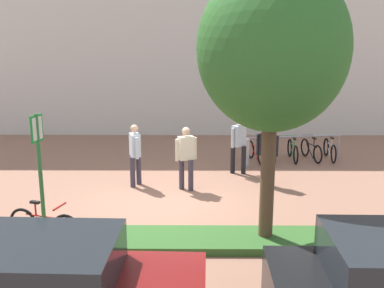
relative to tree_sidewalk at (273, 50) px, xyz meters
name	(u,v)px	position (x,y,z in m)	size (l,w,h in m)	color
ground_plane	(166,204)	(-2.13, 2.15, -3.83)	(60.00, 60.00, 0.00)	#936651
building_facade	(178,9)	(-2.13, 10.55, 1.17)	(28.00, 1.20, 10.00)	silver
planter_strip	(187,240)	(-1.57, -0.08, -3.75)	(7.00, 1.10, 0.16)	#336028
tree_sidewalk	(273,50)	(0.00, 0.00, 0.00)	(2.80, 2.80, 5.39)	brown
parking_sign_post	(39,161)	(-4.42, -0.08, -2.11)	(0.13, 0.35, 2.64)	#2D7238
bike_at_sign	(45,226)	(-4.44, -0.02, -3.48)	(1.62, 0.61, 0.86)	black
bike_rack_cluster	(293,150)	(1.81, 6.15, -3.48)	(3.18, 1.85, 0.83)	#99999E
bollard_steel	(247,153)	(0.21, 5.40, -3.38)	(0.16, 0.16, 0.90)	#ADADB2
person_shirt_blue	(186,154)	(-1.66, 3.19, -2.84)	(0.57, 0.38, 1.72)	#383342
person_suited_dark	(267,150)	(0.55, 3.62, -2.84)	(0.58, 0.36, 1.72)	black
person_casual_tan	(135,151)	(-3.05, 3.52, -2.84)	(0.36, 0.58, 1.72)	#383342
person_shirt_white	(239,142)	(-0.13, 4.68, -2.84)	(0.47, 0.45, 1.72)	black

